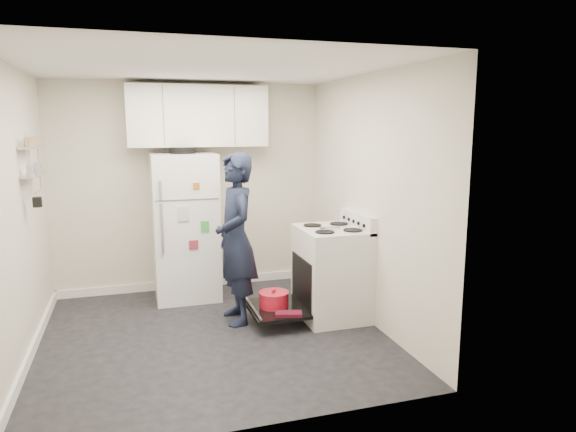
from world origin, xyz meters
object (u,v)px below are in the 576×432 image
object	(u,v)px
person	(236,239)
open_oven_door	(275,304)
refrigerator	(185,226)
electric_range	(330,274)

from	to	relation	value
person	open_oven_door	bearing A→B (deg)	62.69
open_oven_door	refrigerator	bearing A→B (deg)	125.33
electric_range	person	xyz separation A→B (m)	(-0.96, 0.17, 0.40)
person	electric_range	bearing A→B (deg)	76.67
electric_range	open_oven_door	world-z (taller)	electric_range
open_oven_door	refrigerator	distance (m)	1.49
electric_range	open_oven_door	xyz separation A→B (m)	(-0.60, 0.01, -0.27)
electric_range	person	distance (m)	1.06
open_oven_door	refrigerator	world-z (taller)	refrigerator
refrigerator	person	size ratio (longest dim) A/B	1.01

